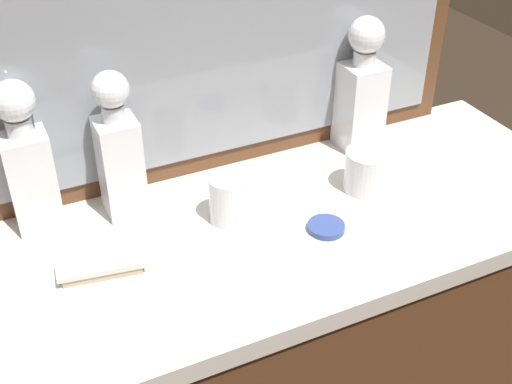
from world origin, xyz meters
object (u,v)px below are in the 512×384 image
at_px(crystal_tumbler_left, 229,201).
at_px(silver_brush_right, 102,268).
at_px(crystal_decanter_center, 29,170).
at_px(crystal_decanter_front, 120,159).
at_px(crystal_decanter_left, 361,97).
at_px(porcelain_dish, 326,227).
at_px(crystal_tumbler_far_left, 367,172).

bearing_deg(crystal_tumbler_left, silver_brush_right, -168.95).
height_order(crystal_decanter_center, crystal_decanter_front, crystal_decanter_center).
bearing_deg(crystal_tumbler_left, crystal_decanter_front, 146.68).
height_order(crystal_decanter_left, porcelain_dish, crystal_decanter_left).
xyz_separation_m(crystal_decanter_front, crystal_tumbler_far_left, (0.45, -0.13, -0.08)).
height_order(crystal_decanter_front, crystal_decanter_left, crystal_decanter_left).
xyz_separation_m(crystal_tumbler_far_left, porcelain_dish, (-0.14, -0.08, -0.03)).
relative_size(crystal_decanter_front, crystal_tumbler_left, 3.11).
bearing_deg(crystal_decanter_center, silver_brush_right, -70.48).
distance_m(silver_brush_right, porcelain_dish, 0.40).
xyz_separation_m(crystal_tumbler_left, crystal_tumbler_far_left, (0.28, -0.02, -0.00)).
bearing_deg(crystal_decanter_left, crystal_tumbler_left, -160.01).
height_order(crystal_tumbler_far_left, porcelain_dish, crystal_tumbler_far_left).
relative_size(crystal_decanter_center, crystal_decanter_left, 0.98).
height_order(crystal_decanter_center, crystal_tumbler_far_left, crystal_decanter_center).
xyz_separation_m(crystal_tumbler_left, porcelain_dish, (0.15, -0.11, -0.04)).
xyz_separation_m(crystal_decanter_center, crystal_decanter_front, (0.15, -0.03, -0.00)).
bearing_deg(crystal_tumbler_far_left, crystal_tumbler_left, 175.66).
bearing_deg(porcelain_dish, crystal_decanter_left, 47.82).
distance_m(crystal_decanter_center, silver_brush_right, 0.22).
bearing_deg(crystal_decanter_left, porcelain_dish, -132.18).
bearing_deg(crystal_decanter_front, crystal_tumbler_far_left, -16.11).
distance_m(crystal_decanter_front, crystal_decanter_left, 0.53).
bearing_deg(crystal_tumbler_far_left, crystal_decanter_front, 163.89).
height_order(crystal_decanter_front, crystal_tumbler_left, crystal_decanter_front).
bearing_deg(crystal_decanter_center, crystal_decanter_front, -11.46).
xyz_separation_m(crystal_decanter_left, silver_brush_right, (-0.61, -0.18, -0.10)).
relative_size(crystal_decanter_center, crystal_tumbler_far_left, 3.25).
distance_m(crystal_decanter_left, crystal_tumbler_left, 0.39).
xyz_separation_m(silver_brush_right, porcelain_dish, (0.40, -0.06, -0.01)).
height_order(crystal_decanter_left, crystal_tumbler_far_left, crystal_decanter_left).
height_order(crystal_decanter_left, crystal_tumbler_left, crystal_decanter_left).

